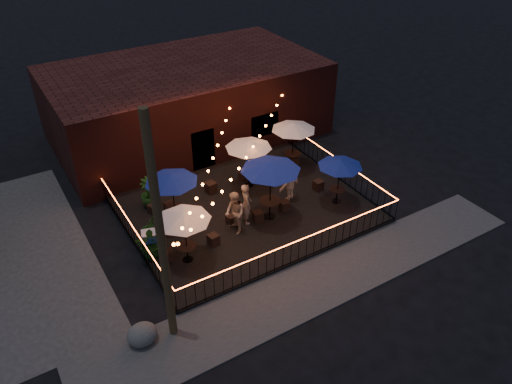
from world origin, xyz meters
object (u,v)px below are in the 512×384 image
cafe_table_1 (171,179)px  cafe_table_3 (249,145)px  cooler (151,241)px  cafe_table_5 (294,127)px  boulder (142,334)px  cafe_table_2 (271,167)px  utility_pole (161,238)px  cafe_table_4 (340,164)px  cafe_table_0 (184,217)px

cafe_table_1 → cafe_table_3: (4.08, 0.88, -0.04)m
cafe_table_3 → cooler: bearing=-160.3°
cafe_table_5 → boulder: (-10.18, -6.37, -1.94)m
cafe_table_1 → cafe_table_2: size_ratio=0.75×
utility_pole → cafe_table_2: utility_pole is taller
cafe_table_4 → cafe_table_3: bearing=130.1°
cafe_table_1 → cooler: bearing=-143.1°
cooler → cafe_table_4: bearing=7.9°
cafe_table_1 → cafe_table_2: cafe_table_2 is taller
boulder → cafe_table_0: bearing=43.8°
cafe_table_3 → boulder: size_ratio=2.50×
utility_pole → cafe_table_3: utility_pole is taller
cafe_table_1 → cooler: size_ratio=2.73×
cafe_table_1 → boulder: 6.43m
boulder → cafe_table_5: bearing=32.0°
utility_pole → cafe_table_5: utility_pole is taller
cafe_table_2 → boulder: 8.09m
cafe_table_5 → cooler: 8.81m
cafe_table_2 → boulder: (-6.98, -3.40, -2.27)m
utility_pole → cafe_table_2: size_ratio=2.50×
cafe_table_0 → cafe_table_3: (4.65, 3.27, 0.10)m
boulder → cafe_table_2: bearing=26.0°
cooler → boulder: bearing=-99.4°
cafe_table_2 → cooler: bearing=173.6°
cafe_table_0 → boulder: bearing=-136.2°
cafe_table_1 → cooler: (-1.50, -1.13, -1.74)m
cooler → boulder: (-1.88, -3.98, -0.23)m
cafe_table_1 → cooler: cafe_table_1 is taller
cafe_table_0 → cafe_table_5: size_ratio=0.97×
cafe_table_3 → boulder: bearing=-141.3°
boulder → cooler: bearing=64.6°
cafe_table_3 → cafe_table_4: size_ratio=1.09×
cafe_table_4 → cafe_table_2: bearing=169.4°
utility_pole → cafe_table_5: size_ratio=3.02×
cooler → cafe_table_0: bearing=-37.6°
utility_pole → cafe_table_1: (2.40, 5.25, -1.67)m
cafe_table_0 → boulder: (-2.82, -2.71, -1.82)m
cafe_table_4 → boulder: size_ratio=2.29×
cafe_table_3 → cafe_table_1: bearing=-167.9°
cafe_table_1 → cafe_table_4: cafe_table_1 is taller
cafe_table_2 → cooler: (-5.10, 0.57, -2.04)m
cafe_table_4 → cooler: size_ratio=2.46×
cafe_table_0 → cafe_table_2: 4.24m
cafe_table_5 → cooler: size_ratio=3.03×
utility_pole → cafe_table_2: 7.10m
boulder → cafe_table_3: bearing=38.7°
cafe_table_1 → cafe_table_4: 7.13m
utility_pole → cooler: size_ratio=9.14×
cafe_table_2 → cafe_table_5: 4.38m
cafe_table_3 → cooler: size_ratio=2.67×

